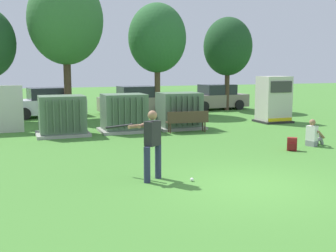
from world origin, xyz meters
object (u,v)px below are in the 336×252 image
parked_car_right_of_center (135,101)px  seated_spectator (313,135)px  generator_enclosure (274,100)px  park_bench (187,120)px  parked_car_rightmost (216,98)px  transformer_mid_west (124,113)px  sports_ball (192,179)px  parked_car_left_of_center (47,103)px  backpack (292,144)px  transformer_west (62,116)px  transformer_mid_east (179,111)px  batter (151,141)px

parked_car_right_of_center → seated_spectator: bearing=-75.4°
generator_enclosure → parked_car_right_of_center: bearing=131.2°
park_bench → parked_car_rightmost: (5.43, 8.23, 0.22)m
transformer_mid_west → park_bench: 2.75m
park_bench → sports_ball: size_ratio=20.32×
seated_spectator → parked_car_left_of_center: (-8.24, 12.14, 0.38)m
park_bench → generator_enclosure: bearing=16.4°
sports_ball → parked_car_rightmost: size_ratio=0.02×
seated_spectator → backpack: (-1.24, -0.47, -0.16)m
parked_car_left_of_center → parked_car_right_of_center: (5.09, -0.08, 0.00)m
transformer_west → parked_car_right_of_center: same height
generator_enclosure → parked_car_rightmost: generator_enclosure is taller
transformer_mid_east → backpack: transformer_mid_east is taller
park_bench → parked_car_rightmost: parked_car_rightmost is taller
generator_enclosure → backpack: 7.30m
sports_ball → backpack: backpack is taller
park_bench → parked_car_left_of_center: size_ratio=0.42×
transformer_mid_east → parked_car_right_of_center: 6.57m
transformer_mid_west → backpack: 7.34m
transformer_mid_east → batter: 8.71m
parked_car_rightmost → transformer_west: bearing=-145.7°
batter → parked_car_left_of_center: (-1.46, 14.45, -0.22)m
transformer_mid_east → parked_car_left_of_center: size_ratio=0.48×
parked_car_right_of_center → parked_car_rightmost: 5.56m
transformer_mid_east → parked_car_right_of_center: (-0.21, 6.56, -0.04)m
transformer_west → parked_car_rightmost: 12.70m
parked_car_right_of_center → transformer_west: bearing=-126.5°
transformer_mid_east → parked_car_rightmost: 8.81m
generator_enclosure → batter: size_ratio=1.32×
transformer_mid_west → parked_car_rightmost: same height
backpack → transformer_west: bearing=139.6°
parked_car_right_of_center → backpack: bearing=-81.3°
seated_spectator → parked_car_rightmost: bearing=79.2°
parked_car_left_of_center → batter: bearing=-84.2°
batter → park_bench: bearing=60.4°
park_bench → seated_spectator: 5.25m
generator_enclosure → parked_car_rightmost: 6.67m
transformer_mid_west → parked_car_right_of_center: (2.35, 6.58, -0.04)m
parked_car_rightmost → sports_ball: bearing=-118.4°
transformer_west → transformer_mid_west: (2.61, 0.11, 0.00)m
transformer_west → backpack: transformer_west is taller
seated_spectator → generator_enclosure: bearing=68.6°
seated_spectator → parked_car_rightmost: parked_car_rightmost is taller
transformer_mid_east → transformer_west: bearing=-178.5°
park_bench → backpack: park_bench is taller
transformer_mid_west → parked_car_rightmost: size_ratio=0.49×
generator_enclosure → sports_ball: 11.93m
transformer_west → seated_spectator: bearing=-33.5°
transformer_mid_west → batter: 7.90m
seated_spectator → backpack: seated_spectator is taller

